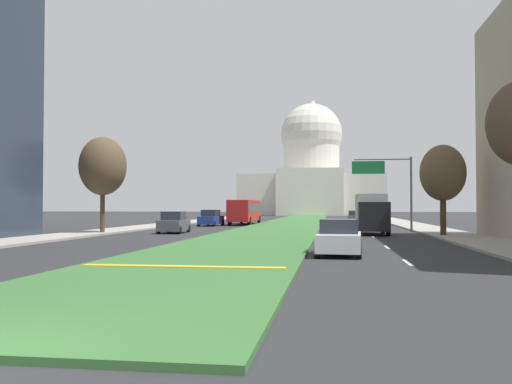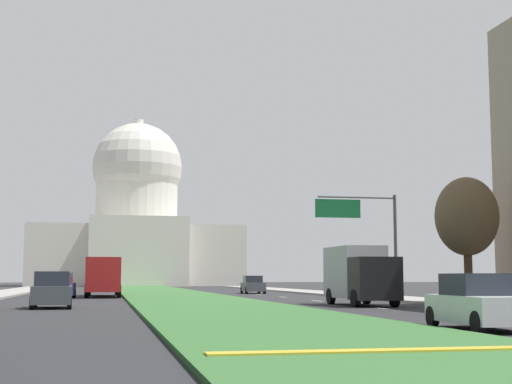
{
  "view_description": "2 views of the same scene",
  "coord_description": "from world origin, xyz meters",
  "px_view_note": "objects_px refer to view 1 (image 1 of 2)",
  "views": [
    {
      "loc": [
        5.09,
        -7.04,
        2.24
      ],
      "look_at": [
        -2.57,
        47.38,
        3.68
      ],
      "focal_mm": 37.82,
      "sensor_mm": 36.0,
      "label": 1
    },
    {
      "loc": [
        -5.39,
        -2.82,
        1.55
      ],
      "look_at": [
        2.58,
        37.15,
        6.09
      ],
      "focal_mm": 53.35,
      "sensor_mm": 36.0,
      "label": 2
    }
  ],
  "objects_px": {
    "street_tree_left_mid": "(103,166)",
    "sedan_distant": "(211,218)",
    "capitol_building": "(311,172)",
    "overhead_guide_sign": "(389,179)",
    "city_bus": "(245,210)",
    "sedan_far_horizon": "(355,217)",
    "sedan_midblock": "(174,223)",
    "street_tree_right_mid": "(443,173)",
    "sedan_lead_stopped": "(339,238)",
    "box_truck_delivery": "(372,213)"
  },
  "relations": [
    {
      "from": "sedan_far_horizon",
      "to": "box_truck_delivery",
      "type": "bearing_deg",
      "value": -89.85
    },
    {
      "from": "overhead_guide_sign",
      "to": "street_tree_right_mid",
      "type": "distance_m",
      "value": 7.42
    },
    {
      "from": "sedan_midblock",
      "to": "sedan_distant",
      "type": "distance_m",
      "value": 16.4
    },
    {
      "from": "overhead_guide_sign",
      "to": "sedan_midblock",
      "type": "relative_size",
      "value": 1.55
    },
    {
      "from": "sedan_distant",
      "to": "sedan_far_horizon",
      "type": "relative_size",
      "value": 1.05
    },
    {
      "from": "street_tree_left_mid",
      "to": "city_bus",
      "type": "distance_m",
      "value": 25.5
    },
    {
      "from": "capitol_building",
      "to": "box_truck_delivery",
      "type": "height_order",
      "value": "capitol_building"
    },
    {
      "from": "sedan_midblock",
      "to": "city_bus",
      "type": "distance_m",
      "value": 21.91
    },
    {
      "from": "overhead_guide_sign",
      "to": "sedan_far_horizon",
      "type": "bearing_deg",
      "value": 94.12
    },
    {
      "from": "overhead_guide_sign",
      "to": "sedan_far_horizon",
      "type": "distance_m",
      "value": 26.4
    },
    {
      "from": "overhead_guide_sign",
      "to": "box_truck_delivery",
      "type": "height_order",
      "value": "overhead_guide_sign"
    },
    {
      "from": "street_tree_left_mid",
      "to": "sedan_distant",
      "type": "height_order",
      "value": "street_tree_left_mid"
    },
    {
      "from": "box_truck_delivery",
      "to": "city_bus",
      "type": "relative_size",
      "value": 0.58
    },
    {
      "from": "sedan_lead_stopped",
      "to": "city_bus",
      "type": "height_order",
      "value": "city_bus"
    },
    {
      "from": "street_tree_left_mid",
      "to": "sedan_far_horizon",
      "type": "distance_m",
      "value": 39.24
    },
    {
      "from": "sedan_far_horizon",
      "to": "city_bus",
      "type": "distance_m",
      "value": 16.11
    },
    {
      "from": "sedan_far_horizon",
      "to": "sedan_lead_stopped",
      "type": "bearing_deg",
      "value": -93.19
    },
    {
      "from": "box_truck_delivery",
      "to": "city_bus",
      "type": "xyz_separation_m",
      "value": [
        -13.67,
        21.3,
        0.09
      ]
    },
    {
      "from": "sedan_midblock",
      "to": "box_truck_delivery",
      "type": "bearing_deg",
      "value": 1.61
    },
    {
      "from": "box_truck_delivery",
      "to": "street_tree_right_mid",
      "type": "bearing_deg",
      "value": -30.27
    },
    {
      "from": "overhead_guide_sign",
      "to": "sedan_midblock",
      "type": "distance_m",
      "value": 18.81
    },
    {
      "from": "capitol_building",
      "to": "sedan_distant",
      "type": "bearing_deg",
      "value": -96.23
    },
    {
      "from": "overhead_guide_sign",
      "to": "sedan_far_horizon",
      "type": "xyz_separation_m",
      "value": [
        -1.87,
        26.05,
        -3.85
      ]
    },
    {
      "from": "sedan_far_horizon",
      "to": "street_tree_right_mid",
      "type": "bearing_deg",
      "value": -81.32
    },
    {
      "from": "sedan_lead_stopped",
      "to": "city_bus",
      "type": "distance_m",
      "value": 41.64
    },
    {
      "from": "sedan_far_horizon",
      "to": "city_bus",
      "type": "height_order",
      "value": "city_bus"
    },
    {
      "from": "street_tree_left_mid",
      "to": "sedan_far_horizon",
      "type": "xyz_separation_m",
      "value": [
        21.27,
        32.65,
        -4.66
      ]
    },
    {
      "from": "overhead_guide_sign",
      "to": "city_bus",
      "type": "xyz_separation_m",
      "value": [
        -15.46,
        17.45,
        -2.85
      ]
    },
    {
      "from": "overhead_guide_sign",
      "to": "sedan_distant",
      "type": "height_order",
      "value": "overhead_guide_sign"
    },
    {
      "from": "overhead_guide_sign",
      "to": "street_tree_right_mid",
      "type": "relative_size",
      "value": 0.96
    },
    {
      "from": "capitol_building",
      "to": "box_truck_delivery",
      "type": "xyz_separation_m",
      "value": [
        8.23,
        -93.5,
        -9.2
      ]
    },
    {
      "from": "city_bus",
      "to": "street_tree_left_mid",
      "type": "bearing_deg",
      "value": -107.71
    },
    {
      "from": "street_tree_left_mid",
      "to": "city_bus",
      "type": "xyz_separation_m",
      "value": [
        7.68,
        24.04,
        -3.66
      ]
    },
    {
      "from": "overhead_guide_sign",
      "to": "street_tree_right_mid",
      "type": "height_order",
      "value": "street_tree_right_mid"
    },
    {
      "from": "street_tree_left_mid",
      "to": "city_bus",
      "type": "relative_size",
      "value": 0.71
    },
    {
      "from": "street_tree_left_mid",
      "to": "sedan_lead_stopped",
      "type": "distance_m",
      "value": 25.03
    },
    {
      "from": "overhead_guide_sign",
      "to": "city_bus",
      "type": "bearing_deg",
      "value": 131.55
    },
    {
      "from": "sedan_lead_stopped",
      "to": "street_tree_left_mid",
      "type": "bearing_deg",
      "value": 138.98
    },
    {
      "from": "street_tree_left_mid",
      "to": "street_tree_right_mid",
      "type": "bearing_deg",
      "value": -0.29
    },
    {
      "from": "capitol_building",
      "to": "city_bus",
      "type": "height_order",
      "value": "capitol_building"
    },
    {
      "from": "sedan_far_horizon",
      "to": "city_bus",
      "type": "xyz_separation_m",
      "value": [
        -13.59,
        -8.6,
        1.0
      ]
    },
    {
      "from": "capitol_building",
      "to": "city_bus",
      "type": "relative_size",
      "value": 3.25
    },
    {
      "from": "street_tree_right_mid",
      "to": "sedan_far_horizon",
      "type": "distance_m",
      "value": 33.38
    },
    {
      "from": "box_truck_delivery",
      "to": "overhead_guide_sign",
      "type": "bearing_deg",
      "value": 65.0
    },
    {
      "from": "sedan_lead_stopped",
      "to": "sedan_midblock",
      "type": "relative_size",
      "value": 1.02
    },
    {
      "from": "street_tree_right_mid",
      "to": "sedan_far_horizon",
      "type": "bearing_deg",
      "value": 98.68
    },
    {
      "from": "overhead_guide_sign",
      "to": "box_truck_delivery",
      "type": "relative_size",
      "value": 1.02
    },
    {
      "from": "sedan_distant",
      "to": "sedan_far_horizon",
      "type": "xyz_separation_m",
      "value": [
        16.62,
        13.96,
        -0.08
      ]
    },
    {
      "from": "street_tree_right_mid",
      "to": "sedan_lead_stopped",
      "type": "distance_m",
      "value": 18.19
    },
    {
      "from": "overhead_guide_sign",
      "to": "street_tree_left_mid",
      "type": "height_order",
      "value": "street_tree_left_mid"
    }
  ]
}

